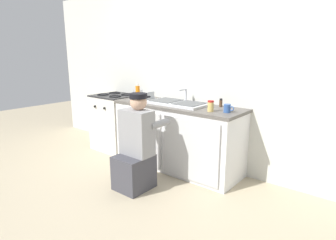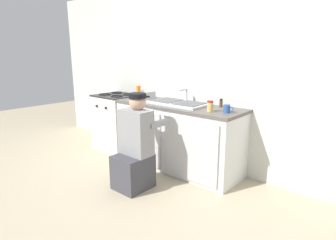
# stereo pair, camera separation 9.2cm
# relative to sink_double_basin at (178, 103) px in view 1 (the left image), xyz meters

# --- Properties ---
(ground_plane) EXTENTS (12.00, 12.00, 0.00)m
(ground_plane) POSITION_rel_sink_double_basin_xyz_m (0.00, -0.30, -0.90)
(ground_plane) COLOR tan
(back_wall) EXTENTS (6.00, 0.10, 2.50)m
(back_wall) POSITION_rel_sink_double_basin_xyz_m (0.00, 0.35, 0.35)
(back_wall) COLOR silver
(back_wall) RESTS_ON ground_plane
(counter_cabinet) EXTENTS (1.77, 0.62, 0.84)m
(counter_cabinet) POSITION_rel_sink_double_basin_xyz_m (0.00, -0.01, -0.48)
(counter_cabinet) COLOR white
(counter_cabinet) RESTS_ON ground_plane
(countertop) EXTENTS (1.81, 0.62, 0.04)m
(countertop) POSITION_rel_sink_double_basin_xyz_m (0.00, -0.00, -0.04)
(countertop) COLOR #5B5651
(countertop) RESTS_ON counter_cabinet
(sink_double_basin) EXTENTS (0.80, 0.44, 0.19)m
(sink_double_basin) POSITION_rel_sink_double_basin_xyz_m (0.00, 0.00, 0.00)
(sink_double_basin) COLOR silver
(sink_double_basin) RESTS_ON countertop
(stove_range) EXTENTS (0.65, 0.62, 0.90)m
(stove_range) POSITION_rel_sink_double_basin_xyz_m (-1.25, -0.00, -0.45)
(stove_range) COLOR silver
(stove_range) RESTS_ON ground_plane
(plumber_person) EXTENTS (0.42, 0.61, 1.10)m
(plumber_person) POSITION_rel_sink_double_basin_xyz_m (-0.01, -0.78, -0.44)
(plumber_person) COLOR #3F3F47
(plumber_person) RESTS_ON ground_plane
(condiment_jar) EXTENTS (0.07, 0.07, 0.13)m
(condiment_jar) POSITION_rel_sink_double_basin_xyz_m (0.58, -0.13, 0.05)
(condiment_jar) COLOR #DBB760
(condiment_jar) RESTS_ON countertop
(coffee_mug) EXTENTS (0.13, 0.08, 0.09)m
(coffee_mug) POSITION_rel_sink_double_basin_xyz_m (0.75, -0.06, 0.03)
(coffee_mug) COLOR #335699
(coffee_mug) RESTS_ON countertop
(dish_rack_tray) EXTENTS (0.28, 0.22, 0.11)m
(dish_rack_tray) POSITION_rel_sink_double_basin_xyz_m (-0.66, 0.04, 0.01)
(dish_rack_tray) COLOR #B2B7BC
(dish_rack_tray) RESTS_ON countertop
(spice_bottle_pepper) EXTENTS (0.04, 0.04, 0.10)m
(spice_bottle_pepper) POSITION_rel_sink_double_basin_xyz_m (0.53, 0.20, 0.03)
(spice_bottle_pepper) COLOR #513823
(spice_bottle_pepper) RESTS_ON countertop
(soap_bottle_orange) EXTENTS (0.06, 0.06, 0.25)m
(soap_bottle_orange) POSITION_rel_sink_double_basin_xyz_m (-0.54, -0.19, 0.09)
(soap_bottle_orange) COLOR orange
(soap_bottle_orange) RESTS_ON countertop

